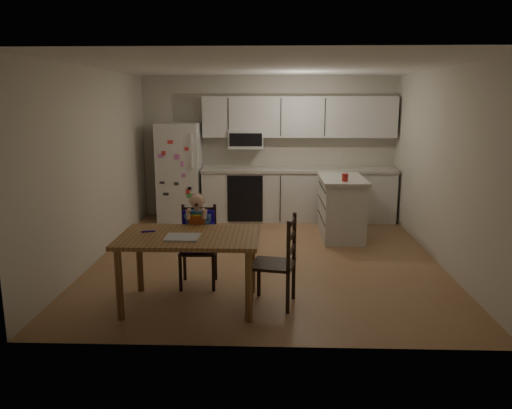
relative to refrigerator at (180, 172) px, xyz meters
The scene contains 10 objects.
room 2.31m from the refrigerator, 47.16° to the right, with size 4.52×5.01×2.51m.
refrigerator is the anchor object (origin of this frame).
kitchen_run 2.05m from the refrigerator, ahead, with size 3.37×0.62×2.15m.
kitchen_island 2.91m from the refrigerator, 20.96° to the right, with size 0.66×1.26×0.93m.
red_cup 3.03m from the refrigerator, 27.71° to the right, with size 0.09×0.09×0.11m, color red.
dining_table 3.86m from the refrigerator, 78.22° to the right, with size 1.41×0.90×0.75m.
napkin 3.95m from the refrigerator, 79.23° to the right, with size 0.34×0.29×0.01m, color #B1B1B6.
toddler_spoon 3.69m from the refrigerator, 84.78° to the right, with size 0.02×0.02×0.12m, color #210EB6.
chair_booster 3.27m from the refrigerator, 76.05° to the right, with size 0.42×0.42×1.07m.
chair_side 4.14m from the refrigerator, 65.20° to the right, with size 0.49×0.49×0.95m.
Camera 1 is at (0.08, -6.47, 2.10)m, focal length 35.00 mm.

